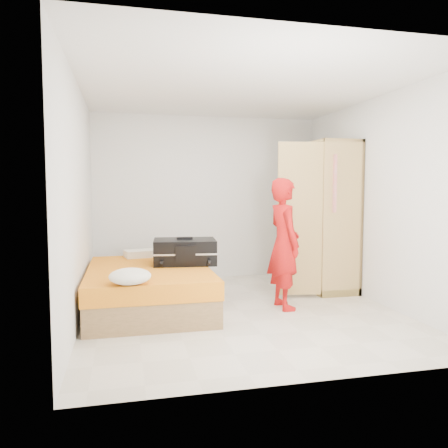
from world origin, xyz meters
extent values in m
plane|color=beige|center=(0.00, 0.00, 0.00)|extent=(4.00, 4.00, 0.00)
plane|color=white|center=(0.00, 0.00, 2.60)|extent=(4.00, 4.00, 0.00)
cube|color=white|center=(0.00, 2.00, 1.30)|extent=(3.60, 0.02, 2.60)
cube|color=white|center=(0.00, -2.00, 1.30)|extent=(3.60, 0.02, 2.60)
cube|color=white|center=(-1.80, 0.00, 1.30)|extent=(0.02, 4.00, 2.60)
cube|color=white|center=(1.80, 0.00, 1.30)|extent=(0.02, 4.00, 2.60)
cube|color=#9C7446|center=(-1.05, 0.34, 0.15)|extent=(1.40, 2.00, 0.30)
cube|color=orange|center=(-1.05, 0.34, 0.40)|extent=(1.42, 2.02, 0.20)
cube|color=tan|center=(1.77, 0.90, 1.05)|extent=(0.04, 1.20, 2.10)
cube|color=tan|center=(1.50, 0.32, 1.05)|extent=(0.58, 0.04, 2.10)
cube|color=tan|center=(1.50, 1.48, 1.05)|extent=(0.58, 0.04, 2.10)
cube|color=tan|center=(1.50, 0.90, 2.08)|extent=(0.58, 1.20, 0.04)
cube|color=tan|center=(1.50, 0.90, 0.05)|extent=(0.58, 1.20, 0.10)
cube|color=tan|center=(1.23, 1.20, 1.05)|extent=(0.04, 0.59, 2.00)
cube|color=tan|center=(0.92, 0.39, 1.05)|extent=(0.59, 0.13, 2.00)
cylinder|color=#B2B2B7|center=(1.50, 0.90, 1.92)|extent=(0.02, 1.10, 0.02)
imported|color=red|center=(0.55, -0.01, 0.79)|extent=(0.41, 0.60, 1.57)
cube|color=black|center=(-0.58, 0.52, 0.65)|extent=(0.82, 0.63, 0.31)
cube|color=black|center=(-0.58, 0.52, 0.82)|extent=(0.20, 0.08, 0.03)
ellipsoid|color=white|center=(-1.28, -0.56, 0.58)|extent=(0.42, 0.42, 0.16)
cube|color=white|center=(-1.05, 1.19, 0.55)|extent=(0.58, 0.38, 0.10)
camera|label=1|loc=(-1.33, -4.93, 1.45)|focal=35.00mm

